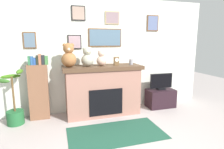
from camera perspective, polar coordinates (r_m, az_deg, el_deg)
back_wall at (r=4.40m, az=-2.82°, el=6.07°), size 5.20×0.15×2.60m
fireplace at (r=4.16m, az=-2.89°, el=-4.71°), size 1.72×0.65×1.10m
bookshelf at (r=4.13m, az=-21.64°, el=-4.21°), size 0.42×0.16×1.37m
potted_plant at (r=4.15m, az=-27.86°, el=-9.02°), size 0.51×0.55×1.09m
tv_stand at (r=4.81m, az=14.68°, el=-7.05°), size 0.68×0.40×0.45m
television at (r=4.71m, az=14.92°, el=-2.21°), size 0.59×0.14×0.40m
area_rug at (r=3.48m, az=1.27°, el=-17.56°), size 1.71×0.92×0.01m
candle_jar at (r=4.23m, az=5.89°, el=3.90°), size 0.09×0.09×0.13m
mantel_clock at (r=4.11m, az=1.34°, el=4.19°), size 0.11×0.08×0.19m
teddy_bear_tan at (r=3.90m, az=-13.17°, el=5.47°), size 0.31×0.31×0.49m
teddy_bear_grey at (r=3.94m, az=-7.62°, el=5.19°), size 0.26×0.26×0.41m
teddy_bear_cream at (r=4.01m, az=-3.27°, el=4.91°), size 0.21×0.21×0.35m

